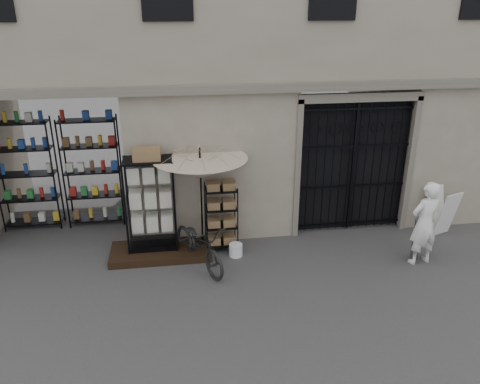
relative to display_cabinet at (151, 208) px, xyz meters
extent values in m
plane|color=black|center=(2.54, -1.69, -0.98)|extent=(80.00, 80.00, 0.00)
cube|color=gray|center=(2.54, 2.31, 3.52)|extent=(14.00, 4.00, 9.00)
cube|color=black|center=(-1.96, 1.11, 0.52)|extent=(3.00, 1.70, 3.00)
cube|color=black|center=(-2.01, 1.61, 0.27)|extent=(2.70, 0.50, 2.50)
cube|color=black|center=(4.29, 0.59, 0.52)|extent=(2.50, 0.06, 3.00)
cube|color=black|center=(4.29, 0.43, 0.47)|extent=(0.05, 0.05, 2.80)
cube|color=black|center=(0.14, -0.14, -0.91)|extent=(2.00, 0.90, 0.15)
cube|color=black|center=(0.00, 0.01, -0.78)|extent=(1.03, 0.75, 0.10)
cube|color=silver|center=(-0.06, -0.27, 0.09)|extent=(0.85, 0.19, 1.73)
cube|color=silver|center=(0.00, 0.01, -0.01)|extent=(0.85, 0.57, 1.44)
cube|color=olive|center=(0.00, 0.01, 1.07)|extent=(0.59, 0.49, 0.21)
cube|color=black|center=(1.39, -0.03, -0.28)|extent=(0.63, 0.45, 1.41)
cube|color=olive|center=(1.39, -0.03, -0.32)|extent=(0.54, 0.36, 1.06)
cylinder|color=black|center=(1.00, -0.03, 0.12)|extent=(0.04, 0.04, 2.20)
imported|color=beige|center=(1.00, -0.03, 0.92)|extent=(1.84, 1.86, 1.48)
cylinder|color=white|center=(1.64, -0.38, -0.85)|extent=(0.31, 0.31, 0.26)
imported|color=black|center=(0.89, -0.65, -0.98)|extent=(0.96, 1.11, 1.77)
cylinder|color=slate|center=(5.15, -1.02, -0.55)|extent=(0.21, 0.21, 0.86)
imported|color=white|center=(5.18, -1.15, -0.98)|extent=(0.95, 1.79, 0.41)
cube|color=silver|center=(6.27, -0.20, -0.45)|extent=(0.54, 0.39, 1.02)
cube|color=silver|center=(6.17, 0.10, -0.45)|extent=(0.54, 0.39, 1.02)
camera|label=1|loc=(0.53, -8.60, 3.79)|focal=35.00mm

